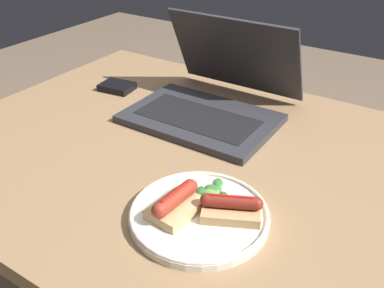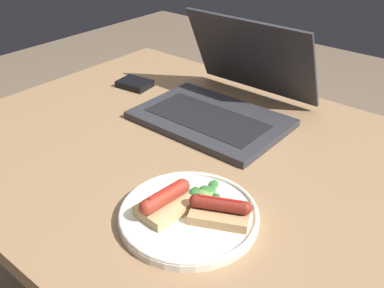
# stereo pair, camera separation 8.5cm
# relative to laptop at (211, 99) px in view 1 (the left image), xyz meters

# --- Properties ---
(desk) EXTENTS (1.28, 0.87, 0.71)m
(desk) POSITION_rel_laptop_xyz_m (0.11, -0.18, -0.10)
(desk) COLOR #93704C
(desk) RESTS_ON ground_plane
(laptop) EXTENTS (0.36, 0.35, 0.23)m
(laptop) POSITION_rel_laptop_xyz_m (0.00, 0.00, 0.00)
(laptop) COLOR #2D2D33
(laptop) RESTS_ON desk
(plate) EXTENTS (0.25, 0.25, 0.02)m
(plate) POSITION_rel_laptop_xyz_m (0.19, -0.36, -0.03)
(plate) COLOR silver
(plate) RESTS_ON desk
(sausage_toast_left) EXTENTS (0.07, 0.11, 0.05)m
(sausage_toast_left) POSITION_rel_laptop_xyz_m (0.16, -0.38, -0.01)
(sausage_toast_left) COLOR tan
(sausage_toast_left) RESTS_ON plate
(sausage_toast_middle) EXTENTS (0.12, 0.10, 0.04)m
(sausage_toast_middle) POSITION_rel_laptop_xyz_m (0.24, -0.33, -0.01)
(sausage_toast_middle) COLOR tan
(sausage_toast_middle) RESTS_ON plate
(salad_pile) EXTENTS (0.07, 0.07, 0.01)m
(salad_pile) POSITION_rel_laptop_xyz_m (0.18, -0.30, -0.02)
(salad_pile) COLOR #709E4C
(salad_pile) RESTS_ON plate
(external_drive) EXTENTS (0.10, 0.08, 0.02)m
(external_drive) POSITION_rel_laptop_xyz_m (-0.30, -0.02, -0.03)
(external_drive) COLOR black
(external_drive) RESTS_ON desk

